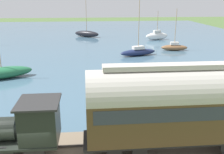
# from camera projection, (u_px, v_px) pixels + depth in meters

# --- Properties ---
(harbor_water) EXTENTS (80.00, 80.00, 0.01)m
(harbor_water) POSITION_uv_depth(u_px,v_px,m) (73.00, 39.00, 54.19)
(harbor_water) COLOR #426075
(harbor_water) RESTS_ON ground
(steam_locomotive) EXTENTS (2.17, 5.62, 3.30)m
(steam_locomotive) POSITION_uv_depth(u_px,v_px,m) (16.00, 127.00, 12.78)
(steam_locomotive) COLOR black
(steam_locomotive) RESTS_ON rail_embankment
(passenger_coach) EXTENTS (2.28, 10.07, 4.63)m
(passenger_coach) POSITION_uv_depth(u_px,v_px,m) (182.00, 103.00, 13.24)
(passenger_coach) COLOR black
(passenger_coach) RESTS_ON rail_embankment
(sailboat_green) EXTENTS (4.00, 6.49, 6.99)m
(sailboat_green) POSITION_uv_depth(u_px,v_px,m) (2.00, 73.00, 27.91)
(sailboat_green) COLOR #236B42
(sailboat_green) RESTS_ON harbor_water
(sailboat_brown) EXTENTS (1.83, 4.39, 6.62)m
(sailboat_brown) POSITION_uv_depth(u_px,v_px,m) (174.00, 47.00, 42.57)
(sailboat_brown) COLOR brown
(sailboat_brown) RESTS_ON harbor_water
(sailboat_white) EXTENTS (2.29, 5.01, 5.69)m
(sailboat_white) POSITION_uv_depth(u_px,v_px,m) (157.00, 36.00, 52.83)
(sailboat_white) COLOR white
(sailboat_white) RESTS_ON harbor_water
(sailboat_black) EXTENTS (4.38, 5.79, 9.80)m
(sailboat_black) POSITION_uv_depth(u_px,v_px,m) (87.00, 34.00, 56.76)
(sailboat_black) COLOR black
(sailboat_black) RESTS_ON harbor_water
(sailboat_navy) EXTENTS (2.94, 5.82, 9.17)m
(sailboat_navy) POSITION_uv_depth(u_px,v_px,m) (138.00, 52.00, 38.80)
(sailboat_navy) COLOR #192347
(sailboat_navy) RESTS_ON harbor_water
(rowboat_mid_harbor) EXTENTS (0.76, 1.96, 0.34)m
(rowboat_mid_harbor) POSITION_uv_depth(u_px,v_px,m) (182.00, 92.00, 23.59)
(rowboat_mid_harbor) COLOR silver
(rowboat_mid_harbor) RESTS_ON harbor_water
(rowboat_near_shore) EXTENTS (2.37, 2.37, 0.31)m
(rowboat_near_shore) POSITION_uv_depth(u_px,v_px,m) (102.00, 112.00, 19.54)
(rowboat_near_shore) COLOR beige
(rowboat_near_shore) RESTS_ON harbor_water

